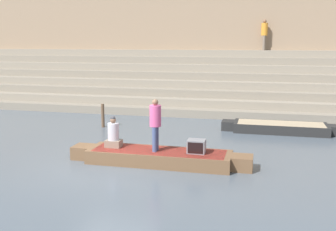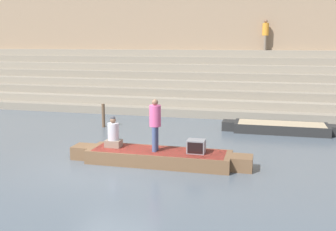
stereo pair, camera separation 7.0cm
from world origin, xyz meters
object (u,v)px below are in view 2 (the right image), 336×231
Objects in this scene: tv_set at (196,146)px; rowboat_main at (159,157)px; mooring_post at (103,116)px; person_rowing at (113,135)px; person_standing at (155,122)px; moored_boat_shore at (281,127)px; person_on_steps at (265,33)px.

rowboat_main is at bearing 177.32° from tv_set.
person_rowing is at bearing -63.25° from mooring_post.
moored_boat_shore is (3.98, 5.48, -1.15)m from person_standing.
person_on_steps is at bearing 74.24° from rowboat_main.
person_standing is 1.47m from tv_set.
tv_set reaches higher than moored_boat_shore.
person_standing is 1.54× the size of mooring_post.
moored_boat_shore is 8.59m from person_on_steps.
tv_set is (2.73, -0.07, -0.19)m from person_rowing.
person_on_steps is (4.59, 12.85, 3.49)m from person_rowing.
rowboat_main is 6.67m from moored_boat_shore.
mooring_post is at bearing 135.80° from person_standing.
person_rowing is 14.08m from person_on_steps.
mooring_post reaches higher than rowboat_main.
mooring_post is (-3.83, 4.61, 0.30)m from rowboat_main.
rowboat_main is 5.64× the size of person_rowing.
person_standing is at bearing -126.53° from moored_boat_shore.
person_rowing is 0.21× the size of moored_boat_shore.
moored_boat_shore is 7.76m from mooring_post.
person_rowing is at bearing -135.95° from moored_boat_shore.
person_standing is at bearing -51.36° from mooring_post.
person_standing reaches higher than person_rowing.
rowboat_main is 3.55× the size of person_standing.
person_standing is 6.87m from moored_boat_shore.
person_on_steps reaches higher than moored_boat_shore.
person_rowing is 0.57× the size of person_on_steps.
tv_set is 0.52× the size of mooring_post.
person_on_steps is (3.14, 12.98, 2.95)m from person_standing.
person_on_steps is at bearing 86.68° from person_rowing.
rowboat_main is at bearing 49.78° from person_on_steps.
person_on_steps is (6.87, 8.31, 3.78)m from mooring_post.
tv_set is at bearing 9.87° from person_standing.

